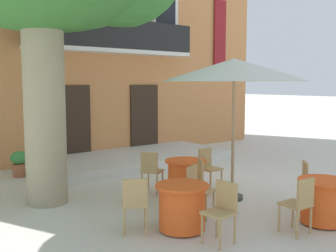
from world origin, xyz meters
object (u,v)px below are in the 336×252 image
object	(u,v)px
cafe_chair_middle_2	(300,202)
cafe_umbrella	(234,70)
cafe_chair_front_0	(195,179)
cafe_chair_front_1	(208,166)
cafe_chair_near_tree_2	(222,208)
cafe_table_near_tree	(182,207)
cafe_chair_middle_1	(310,182)
cafe_table_front	(185,177)
ground_planter_left	(19,162)
cafe_chair_near_tree_0	(197,187)
cafe_chair_front_2	(151,169)
cafe_chair_near_tree_1	(135,201)
cafe_table_middle	(324,201)

from	to	relation	value
cafe_chair_middle_2	cafe_umbrella	bearing A→B (deg)	71.97
cafe_chair_front_0	cafe_chair_front_1	distance (m)	1.33
cafe_chair_near_tree_2	cafe_chair_middle_2	world-z (taller)	same
cafe_table_near_tree	cafe_chair_middle_1	distance (m)	2.66
cafe_chair_near_tree_2	cafe_table_front	distance (m)	2.57
cafe_chair_front_1	ground_planter_left	bearing A→B (deg)	127.21
cafe_chair_near_tree_0	cafe_chair_middle_1	distance (m)	2.17
cafe_umbrella	cafe_chair_front_0	bearing A→B (deg)	172.80
cafe_chair_middle_1	cafe_umbrella	xyz separation A→B (m)	(-0.61, 1.39, 2.08)
cafe_chair_front_0	cafe_chair_front_1	bearing A→B (deg)	35.01
cafe_table_near_tree	cafe_chair_near_tree_0	distance (m)	0.77
cafe_table_near_tree	cafe_chair_middle_2	bearing A→B (deg)	-44.02
cafe_chair_near_tree_2	ground_planter_left	bearing A→B (deg)	98.49
cafe_chair_near_tree_2	cafe_chair_front_2	world-z (taller)	same
cafe_table_near_tree	cafe_chair_near_tree_1	xyz separation A→B (m)	(-0.67, 0.34, 0.14)
cafe_chair_near_tree_2	cafe_chair_front_0	bearing A→B (deg)	60.13
cafe_chair_middle_1	cafe_chair_front_2	world-z (taller)	same
cafe_chair_middle_1	cafe_table_front	xyz separation A→B (m)	(-1.18, 2.18, -0.14)
cafe_chair_near_tree_0	cafe_table_middle	distance (m)	2.14
cafe_chair_near_tree_1	cafe_table_front	xyz separation A→B (m)	(2.06, 1.17, -0.14)
cafe_table_middle	cafe_chair_front_0	xyz separation A→B (m)	(-1.02, 2.07, 0.14)
cafe_chair_near_tree_1	cafe_chair_front_2	size ratio (longest dim) A/B	1.00
cafe_chair_middle_1	cafe_table_near_tree	bearing A→B (deg)	165.25
cafe_chair_middle_1	ground_planter_left	world-z (taller)	cafe_chair_middle_1
ground_planter_left	cafe_chair_near_tree_1	bearing A→B (deg)	-88.86
cafe_table_front	cafe_chair_front_1	bearing A→B (deg)	6.67
cafe_chair_front_1	cafe_chair_middle_1	bearing A→B (deg)	-79.15
cafe_table_near_tree	cafe_umbrella	world-z (taller)	cafe_umbrella
cafe_chair_middle_1	cafe_chair_front_0	xyz separation A→B (m)	(-1.52, 1.51, 0.00)
cafe_chair_front_0	cafe_table_near_tree	bearing A→B (deg)	-141.55
cafe_chair_near_tree_2	cafe_chair_front_2	bearing A→B (deg)	74.59
cafe_table_near_tree	cafe_table_middle	xyz separation A→B (m)	(2.07, -1.24, 0.00)
cafe_chair_front_1	cafe_chair_front_2	size ratio (longest dim) A/B	1.00
cafe_chair_near_tree_0	cafe_chair_near_tree_1	bearing A→B (deg)	-178.95
cafe_chair_front_0	cafe_chair_front_2	size ratio (longest dim) A/B	1.00
cafe_chair_front_2	cafe_umbrella	xyz separation A→B (m)	(1.03, -1.39, 2.08)
cafe_chair_front_1	ground_planter_left	size ratio (longest dim) A/B	1.39
cafe_chair_near_tree_1	cafe_chair_middle_2	bearing A→B (deg)	-38.92
cafe_chair_middle_2	cafe_chair_front_0	distance (m)	2.12
cafe_chair_near_tree_0	cafe_table_near_tree	bearing A→B (deg)	-151.46
cafe_chair_middle_2	cafe_chair_front_2	bearing A→B (deg)	96.56
cafe_table_middle	cafe_chair_front_0	bearing A→B (deg)	116.27
cafe_table_near_tree	cafe_chair_front_0	world-z (taller)	cafe_chair_front_0
cafe_umbrella	cafe_chair_middle_2	bearing A→B (deg)	-108.03
cafe_chair_middle_2	cafe_chair_front_0	size ratio (longest dim) A/B	1.00
cafe_chair_near_tree_1	cafe_chair_middle_1	xyz separation A→B (m)	(3.24, -1.01, 0.00)
cafe_chair_near_tree_1	cafe_umbrella	xyz separation A→B (m)	(2.64, 0.38, 2.08)
cafe_chair_front_0	cafe_chair_front_2	distance (m)	1.28
cafe_table_front	cafe_chair_front_2	xyz separation A→B (m)	(-0.46, 0.60, 0.14)
cafe_table_front	cafe_chair_middle_1	bearing A→B (deg)	-61.51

